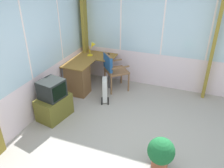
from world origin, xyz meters
TOP-DOWN VIEW (x-y plane):
  - ground at (0.00, 0.00)m, footprint 5.22×4.99m
  - north_window_panel at (0.00, 2.02)m, footprint 4.22×0.07m
  - east_window_panel at (2.14, 0.00)m, footprint 0.07×3.99m
  - curtain_corner at (2.01, 1.89)m, footprint 0.35×0.12m
  - curtain_east_far at (2.06, -1.10)m, footprint 0.35×0.09m
  - desk at (1.14, 1.68)m, footprint 1.24×0.93m
  - desk_lamp at (1.81, 1.60)m, footprint 0.22×0.19m
  - tv_remote at (1.96, 1.30)m, footprint 0.06×0.15m
  - wooden_armchair at (1.53, 1.00)m, footprint 0.68×0.68m
  - tv_on_stand at (0.08, 1.66)m, footprint 0.71×0.55m
  - space_heater at (0.98, 0.95)m, footprint 0.33×0.26m
  - potted_plant at (-0.45, -0.52)m, footprint 0.41×0.41m

SIDE VIEW (x-z plane):
  - ground at x=0.00m, z-range -0.06..0.00m
  - potted_plant at x=-0.45m, z-range 0.03..0.55m
  - space_heater at x=0.98m, z-range 0.00..0.57m
  - tv_on_stand at x=0.08m, z-range -0.05..0.77m
  - desk at x=1.14m, z-range 0.03..0.75m
  - wooden_armchair at x=1.53m, z-range 0.13..1.04m
  - tv_remote at x=1.96m, z-range 0.72..0.74m
  - desk_lamp at x=1.81m, z-range 0.77..1.09m
  - curtain_corner at x=2.01m, z-range 0.00..2.61m
  - curtain_east_far at x=2.06m, z-range 0.00..2.61m
  - north_window_panel at x=0.00m, z-range 0.00..2.71m
  - east_window_panel at x=2.14m, z-range 0.00..2.71m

